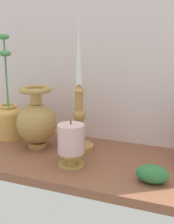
{
  "coord_description": "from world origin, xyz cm",
  "views": [
    {
      "loc": [
        30.85,
        -82.71,
        37.43
      ],
      "look_at": [
        -3.54,
        0.0,
        14.0
      ],
      "focal_mm": 52.15,
      "sensor_mm": 36.0,
      "label": 1
    }
  ],
  "objects_px": {
    "candlestick_tall_left": "(79,112)",
    "brass_vase_bulbous": "(37,121)",
    "brass_vase_jar": "(9,117)",
    "pillar_candle_front": "(71,143)"
  },
  "relations": [
    {
      "from": "brass_vase_jar",
      "to": "pillar_candle_front",
      "type": "xyz_separation_m",
      "value": [
        0.3,
        -0.13,
        -0.01
      ]
    },
    {
      "from": "candlestick_tall_left",
      "to": "pillar_candle_front",
      "type": "xyz_separation_m",
      "value": [
        0.03,
        -0.12,
        -0.06
      ]
    },
    {
      "from": "brass_vase_bulbous",
      "to": "pillar_candle_front",
      "type": "height_order",
      "value": "brass_vase_bulbous"
    },
    {
      "from": "candlestick_tall_left",
      "to": "brass_vase_jar",
      "type": "bearing_deg",
      "value": 176.68
    },
    {
      "from": "pillar_candle_front",
      "to": "candlestick_tall_left",
      "type": "bearing_deg",
      "value": 102.95
    },
    {
      "from": "candlestick_tall_left",
      "to": "pillar_candle_front",
      "type": "height_order",
      "value": "candlestick_tall_left"
    },
    {
      "from": "candlestick_tall_left",
      "to": "brass_vase_bulbous",
      "type": "xyz_separation_m",
      "value": [
        -0.13,
        -0.03,
        -0.04
      ]
    },
    {
      "from": "brass_vase_jar",
      "to": "brass_vase_bulbous",
      "type": "bearing_deg",
      "value": -18.28
    },
    {
      "from": "brass_vase_bulbous",
      "to": "pillar_candle_front",
      "type": "xyz_separation_m",
      "value": [
        0.16,
        -0.09,
        -0.02
      ]
    },
    {
      "from": "candlestick_tall_left",
      "to": "brass_vase_bulbous",
      "type": "height_order",
      "value": "candlestick_tall_left"
    }
  ]
}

